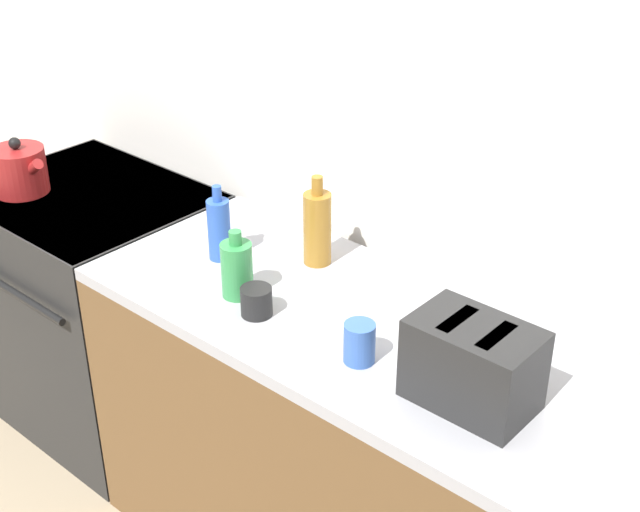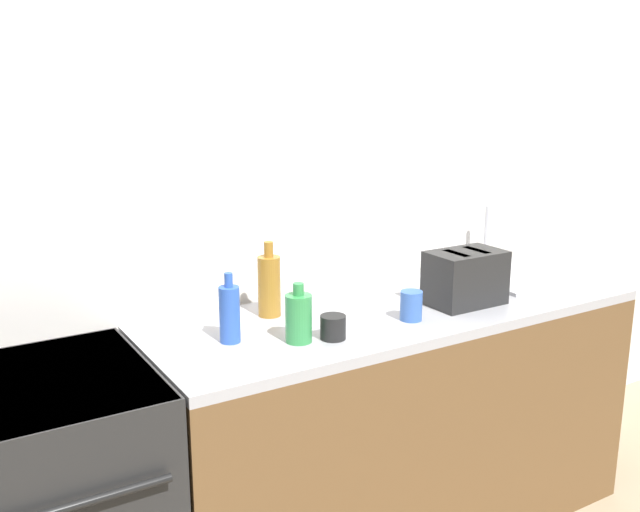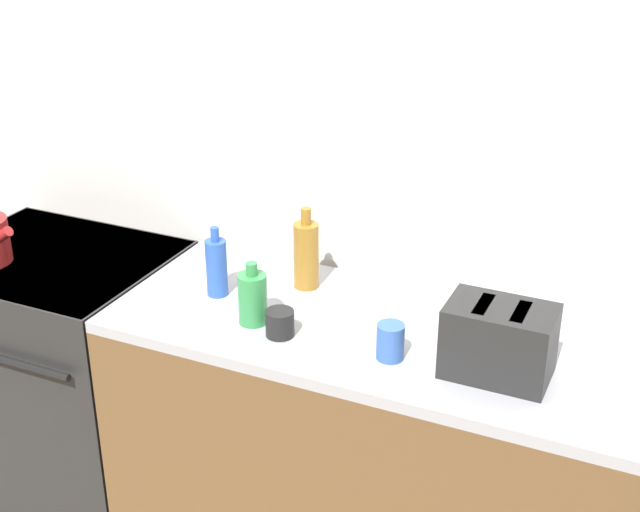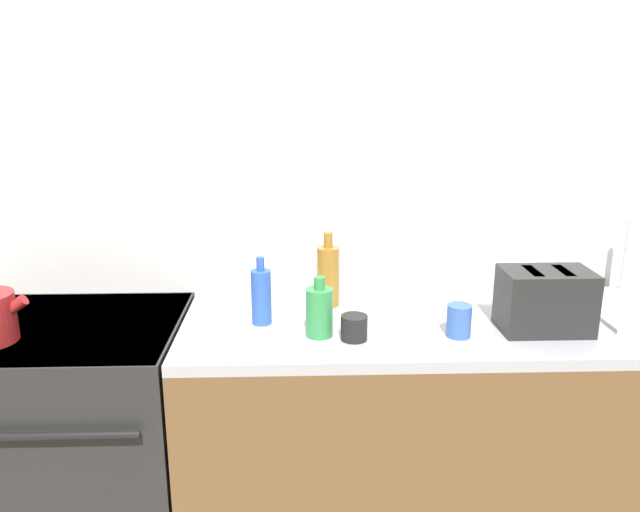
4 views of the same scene
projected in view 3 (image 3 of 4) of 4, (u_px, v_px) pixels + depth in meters
name	position (u px, v px, depth m)	size (l,w,h in m)	color
wall_back	(274.00, 140.00, 2.95)	(8.00, 0.05, 2.60)	silver
stove	(66.00, 366.00, 3.24)	(0.78, 0.68, 0.91)	black
counter_block	(415.00, 466.00, 2.74)	(1.88, 0.65, 0.91)	brown
toaster	(499.00, 341.00, 2.34)	(0.28, 0.18, 0.20)	black
bottle_blue	(217.00, 267.00, 2.76)	(0.07, 0.07, 0.23)	#2D56B7
bottle_amber	(306.00, 254.00, 2.80)	(0.08, 0.08, 0.27)	#9E6B23
bottle_green	(253.00, 298.00, 2.60)	(0.09, 0.09, 0.19)	#338C47
cup_blue	(390.00, 341.00, 2.43)	(0.08, 0.08, 0.10)	#3860B2
cup_black	(280.00, 323.00, 2.55)	(0.08, 0.08, 0.08)	black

